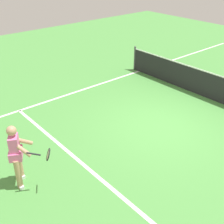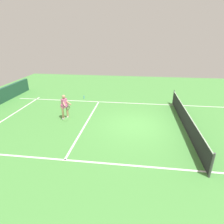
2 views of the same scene
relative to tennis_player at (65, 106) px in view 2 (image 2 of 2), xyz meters
name	(u,v)px [view 2 (image 2 of 2)]	position (x,y,z in m)	size (l,w,h in m)	color
ground_plane	(136,125)	(0.39, 4.47, -0.85)	(27.93, 27.93, 0.00)	#4C9342
baseline_marking	(8,118)	(0.39, -3.77, -0.84)	(8.51, 0.10, 0.01)	white
service_line_marking	(87,122)	(0.39, 1.47, -0.84)	(7.51, 0.10, 0.01)	white
sideline_left_marking	(137,103)	(-3.37, 4.47, -0.84)	(0.10, 19.48, 0.01)	white
sideline_right_marking	(135,166)	(4.14, 4.47, -0.84)	(0.10, 19.48, 0.01)	white
court_net	(186,120)	(0.39, 7.22, -0.34)	(8.19, 0.08, 1.07)	#4C4C51
tennis_player	(65,106)	(0.00, 0.00, 0.00)	(1.06, 0.80, 1.55)	tan
water_bottle	(84,97)	(-4.01, 0.09, -0.73)	(0.07, 0.07, 0.24)	#4C9EE5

